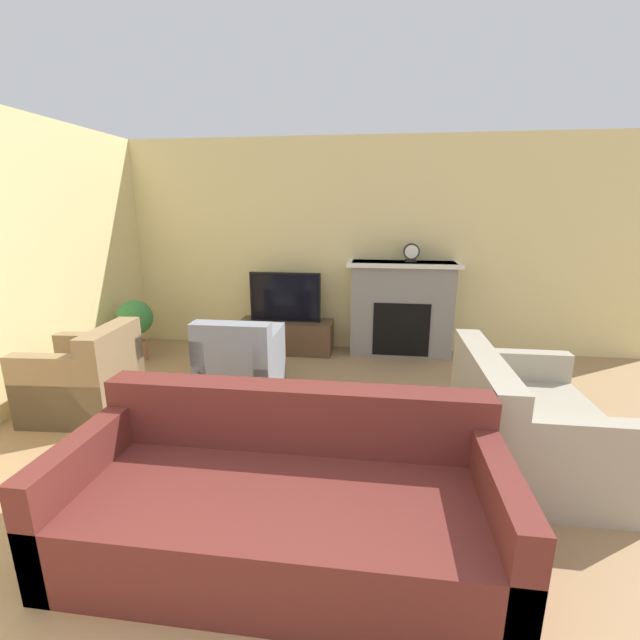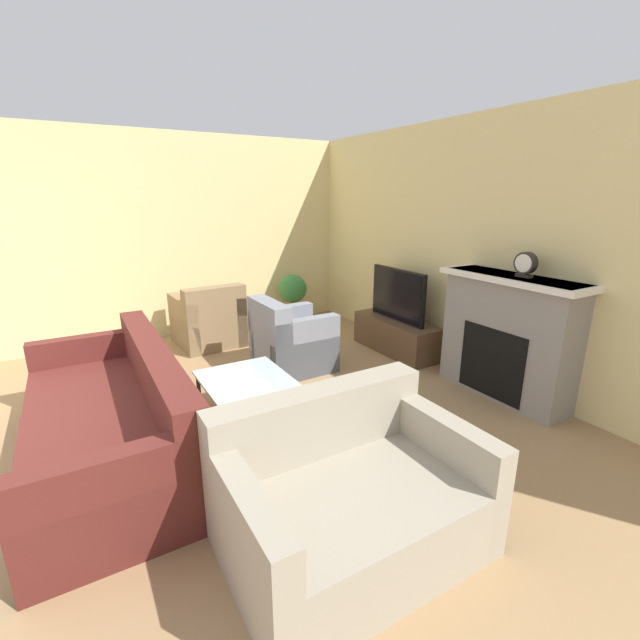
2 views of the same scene
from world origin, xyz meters
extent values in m
cube|color=beige|center=(0.00, 4.85, 1.35)|extent=(8.17, 0.06, 2.70)
cube|color=gray|center=(0.99, 4.63, 0.60)|extent=(1.26, 0.38, 1.20)
cube|color=black|center=(0.99, 4.44, 0.37)|extent=(0.69, 0.01, 0.67)
cube|color=white|center=(0.99, 4.60, 1.17)|extent=(1.38, 0.44, 0.05)
cube|color=brown|center=(-0.49, 4.53, 0.21)|extent=(1.21, 0.43, 0.42)
cube|color=black|center=(-0.49, 4.53, 0.73)|extent=(0.91, 0.05, 0.63)
cube|color=black|center=(-0.49, 4.50, 0.73)|extent=(0.87, 0.01, 0.59)
cube|color=#5B231E|center=(0.20, 1.17, 0.21)|extent=(2.31, 0.99, 0.42)
cube|color=#5B231E|center=(0.20, 1.57, 0.62)|extent=(2.31, 0.20, 0.40)
cube|color=#5B231E|center=(-0.89, 1.17, 0.33)|extent=(0.14, 0.99, 0.66)
cube|color=#5B231E|center=(1.28, 1.17, 0.33)|extent=(0.14, 0.99, 0.66)
cube|color=#9E937F|center=(1.83, 2.28, 0.21)|extent=(0.94, 1.37, 0.42)
cube|color=#9E937F|center=(1.46, 2.28, 0.62)|extent=(0.20, 1.37, 0.40)
cube|color=#9E937F|center=(1.83, 1.66, 0.33)|extent=(0.94, 0.14, 0.66)
cube|color=#9E937F|center=(1.83, 2.89, 0.33)|extent=(0.94, 0.14, 0.66)
cube|color=#8C704C|center=(-1.98, 2.58, 0.21)|extent=(0.87, 0.83, 0.42)
cube|color=#8C704C|center=(-1.67, 2.60, 0.62)|extent=(0.25, 0.79, 0.40)
cube|color=#8C704C|center=(-2.00, 2.90, 0.33)|extent=(0.82, 0.20, 0.66)
cube|color=#8C704C|center=(-1.96, 2.27, 0.33)|extent=(0.82, 0.20, 0.66)
cube|color=gray|center=(-0.65, 3.17, 0.21)|extent=(0.74, 0.78, 0.42)
cube|color=gray|center=(-0.65, 2.89, 0.62)|extent=(0.74, 0.21, 0.40)
cube|color=gray|center=(-0.36, 3.18, 0.33)|extent=(0.15, 0.78, 0.66)
cube|color=gray|center=(-0.95, 3.17, 0.33)|extent=(0.15, 0.78, 0.66)
cylinder|color=#333338|center=(-0.18, 1.97, 0.19)|extent=(0.04, 0.04, 0.37)
cylinder|color=#333338|center=(0.71, 1.97, 0.19)|extent=(0.04, 0.04, 0.37)
cylinder|color=#333338|center=(-0.18, 2.61, 0.19)|extent=(0.04, 0.04, 0.37)
cylinder|color=#333338|center=(0.71, 2.61, 0.19)|extent=(0.04, 0.04, 0.37)
cube|color=silver|center=(0.27, 2.29, 0.38)|extent=(0.96, 0.72, 0.02)
cylinder|color=#AD704C|center=(-2.25, 3.98, 0.12)|extent=(0.21, 0.21, 0.24)
cylinder|color=#4C3823|center=(-2.25, 3.98, 0.31)|extent=(0.03, 0.03, 0.13)
sphere|color=#387F3D|center=(-2.25, 3.98, 0.54)|extent=(0.43, 0.43, 0.43)
cube|color=#28231E|center=(1.08, 4.63, 1.21)|extent=(0.14, 0.07, 0.03)
cylinder|color=#28231E|center=(1.08, 4.63, 1.32)|extent=(0.20, 0.07, 0.20)
cylinder|color=white|center=(1.08, 4.60, 1.32)|extent=(0.16, 0.00, 0.16)
camera|label=1|loc=(0.66, -0.74, 1.84)|focal=24.00mm
camera|label=2|loc=(3.42, 1.13, 1.91)|focal=24.00mm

